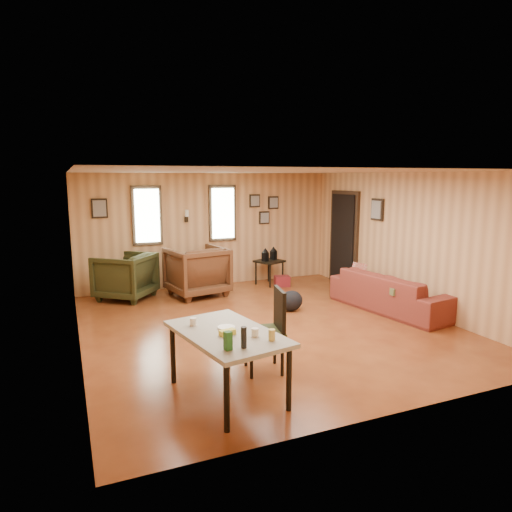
{
  "coord_description": "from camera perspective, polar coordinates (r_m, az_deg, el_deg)",
  "views": [
    {
      "loc": [
        -2.83,
        -6.33,
        2.32
      ],
      "look_at": [
        0.0,
        0.4,
        1.05
      ],
      "focal_mm": 32.0,
      "sensor_mm": 36.0,
      "label": 1
    }
  ],
  "objects": [
    {
      "name": "sofa_pillows",
      "position": [
        8.4,
        15.09,
        -3.05
      ],
      "size": [
        0.51,
        1.54,
        0.31
      ],
      "rotation": [
        0.0,
        0.0,
        -0.13
      ],
      "color": "#505630",
      "rests_on": "sofa"
    },
    {
      "name": "end_table",
      "position": [
        9.54,
        -14.69,
        -2.19
      ],
      "size": [
        0.56,
        0.52,
        0.68
      ],
      "rotation": [
        0.0,
        0.0,
        0.07
      ],
      "color": "black",
      "rests_on": "ground"
    },
    {
      "name": "backpack",
      "position": [
        8.04,
        4.42,
        -5.6
      ],
      "size": [
        0.43,
        0.33,
        0.36
      ],
      "rotation": [
        0.0,
        0.0,
        -0.03
      ],
      "color": "black",
      "rests_on": "ground"
    },
    {
      "name": "recliner_green",
      "position": [
        9.09,
        -16.04,
        -2.16
      ],
      "size": [
        1.28,
        1.29,
        0.97
      ],
      "primitive_type": "imported",
      "rotation": [
        0.0,
        0.0,
        -2.25
      ],
      "color": "#2A2D14",
      "rests_on": "ground"
    },
    {
      "name": "room",
      "position": [
        7.34,
        1.6,
        1.13
      ],
      "size": [
        5.54,
        6.04,
        2.44
      ],
      "color": "brown",
      "rests_on": "ground"
    },
    {
      "name": "dining_table",
      "position": [
        4.87,
        -3.6,
        -10.16
      ],
      "size": [
        1.09,
        1.54,
        0.93
      ],
      "rotation": [
        0.0,
        0.0,
        0.18
      ],
      "color": "gray",
      "rests_on": "ground"
    },
    {
      "name": "cooler",
      "position": [
        9.81,
        3.27,
        -3.14
      ],
      "size": [
        0.36,
        0.29,
        0.23
      ],
      "rotation": [
        0.0,
        0.0,
        -0.22
      ],
      "color": "maroon",
      "rests_on": "ground"
    },
    {
      "name": "dining_chair",
      "position": [
        5.52,
        1.76,
        -8.67
      ],
      "size": [
        0.54,
        0.54,
        1.01
      ],
      "rotation": [
        0.0,
        0.0,
        -0.2
      ],
      "color": "#2A2D14",
      "rests_on": "ground"
    },
    {
      "name": "recliner_brown",
      "position": [
        9.06,
        -7.41,
        -1.58
      ],
      "size": [
        1.2,
        1.15,
        1.07
      ],
      "primitive_type": "imported",
      "rotation": [
        0.0,
        0.0,
        3.32
      ],
      "color": "#512E18",
      "rests_on": "ground"
    },
    {
      "name": "side_table",
      "position": [
        9.87,
        1.68,
        -0.39
      ],
      "size": [
        0.68,
        0.68,
        0.82
      ],
      "rotation": [
        0.0,
        0.0,
        0.42
      ],
      "color": "black",
      "rests_on": "ground"
    },
    {
      "name": "sofa",
      "position": [
        8.33,
        16.7,
        -3.57
      ],
      "size": [
        1.0,
        2.35,
        0.89
      ],
      "primitive_type": "imported",
      "rotation": [
        0.0,
        0.0,
        1.72
      ],
      "color": "maroon",
      "rests_on": "ground"
    }
  ]
}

